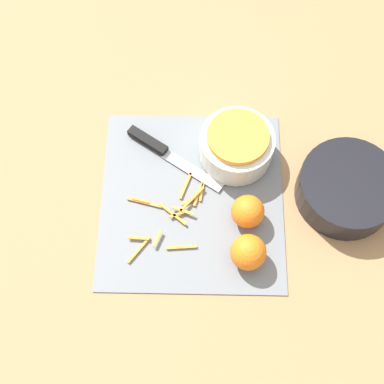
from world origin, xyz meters
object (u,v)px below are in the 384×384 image
knife (159,148)px  orange_left (248,252)px  bowl_dark (347,189)px  bowl_speckled (237,145)px  orange_right (248,212)px

knife → orange_left: (0.24, 0.18, 0.03)m
bowl_dark → orange_left: bearing=-55.4°
bowl_speckled → orange_right: 0.15m
orange_left → knife: bearing=-142.6°
orange_right → orange_left: bearing=-0.8°
knife → orange_right: size_ratio=3.20×
bowl_speckled → orange_left: bowl_speckled is taller
bowl_speckled → orange_right: bowl_speckled is taller
knife → orange_right: (0.15, 0.18, 0.03)m
knife → bowl_speckled: bearing=30.5°
bowl_dark → orange_right: (0.05, -0.20, 0.00)m
bowl_dark → orange_left: orange_left is taller
bowl_speckled → orange_left: bearing=4.7°
bowl_speckled → orange_left: size_ratio=2.19×
knife → bowl_dark: bearing=19.2°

